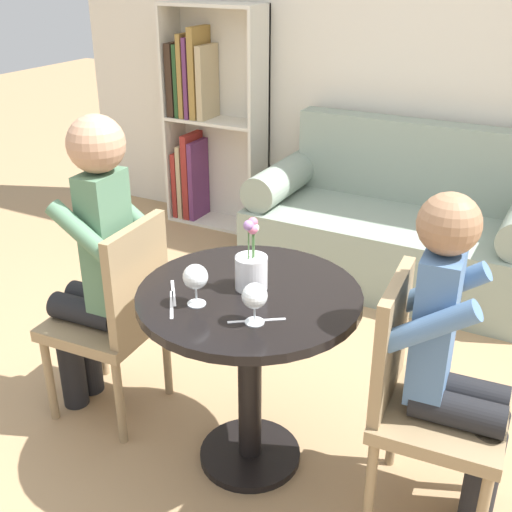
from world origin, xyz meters
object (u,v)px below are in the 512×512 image
at_px(wine_glass_right, 255,297).
at_px(flower_vase, 251,268).
at_px(person_left, 95,262).
at_px(person_right, 455,365).
at_px(wine_glass_left, 195,278).
at_px(couch, 394,230).
at_px(chair_right, 421,394).
at_px(chair_left, 118,312).
at_px(bookshelf_left, 206,120).

relative_size(wine_glass_right, flower_vase, 0.52).
xyz_separation_m(person_left, flower_vase, (0.70, 0.04, 0.12)).
distance_m(person_right, wine_glass_left, 0.89).
distance_m(person_right, flower_vase, 0.75).
bearing_deg(couch, chair_right, -70.51).
distance_m(couch, chair_left, 1.93).
distance_m(chair_right, wine_glass_right, 0.66).
relative_size(chair_left, flower_vase, 3.37).
bearing_deg(wine_glass_right, bookshelf_left, 125.53).
height_order(couch, wine_glass_right, couch).
xyz_separation_m(person_right, flower_vase, (-0.72, -0.04, 0.20)).
xyz_separation_m(wine_glass_left, wine_glass_right, (0.23, -0.01, -0.00)).
bearing_deg(couch, bookshelf_left, 169.92).
bearing_deg(chair_right, flower_vase, 88.22).
bearing_deg(wine_glass_left, flower_vase, 60.55).
height_order(chair_right, person_right, person_right).
bearing_deg(couch, wine_glass_left, -93.38).
xyz_separation_m(bookshelf_left, chair_left, (0.88, -2.08, -0.26)).
bearing_deg(wine_glass_right, couch, 93.27).
relative_size(person_right, flower_vase, 4.51).
height_order(person_left, wine_glass_left, person_left).
bearing_deg(chair_right, chair_left, 88.14).
bearing_deg(chair_right, wine_glass_left, 102.14).
height_order(bookshelf_left, person_right, bookshelf_left).
bearing_deg(person_left, chair_right, 89.29).
xyz_separation_m(chair_left, chair_right, (1.24, 0.06, 0.00)).
relative_size(person_left, wine_glass_right, 9.36).
relative_size(person_right, wine_glass_left, 8.18).
distance_m(bookshelf_left, person_right, 2.99).
relative_size(couch, chair_left, 1.87).
relative_size(bookshelf_left, wine_glass_right, 11.00).
distance_m(person_left, wine_glass_right, 0.85).
height_order(couch, chair_right, couch).
bearing_deg(bookshelf_left, couch, -10.08).
height_order(couch, wine_glass_left, couch).
xyz_separation_m(person_left, wine_glass_right, (0.82, -0.17, 0.14)).
relative_size(couch, person_left, 1.29).
bearing_deg(person_right, chair_right, 92.93).
relative_size(bookshelf_left, chair_left, 1.71).
height_order(couch, flower_vase, flower_vase).
bearing_deg(person_left, person_right, 89.59).
relative_size(couch, chair_right, 1.87).
relative_size(chair_right, flower_vase, 3.37).
relative_size(person_right, wine_glass_right, 8.61).
height_order(person_left, person_right, person_left).
xyz_separation_m(chair_right, wine_glass_right, (-0.51, -0.23, 0.35)).
height_order(wine_glass_right, flower_vase, flower_vase).
height_order(chair_right, wine_glass_right, chair_right).
relative_size(bookshelf_left, person_left, 1.18).
bearing_deg(couch, person_left, -111.13).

